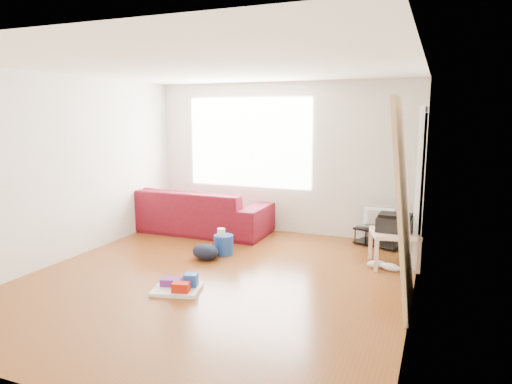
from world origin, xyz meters
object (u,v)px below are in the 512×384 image
at_px(backpack, 206,259).
at_px(tv_stand, 379,237).
at_px(side_table, 394,237).
at_px(cleaning_tray, 179,286).
at_px(bucket, 224,254).
at_px(sofa, 197,231).

bearing_deg(backpack, tv_stand, 54.12).
relative_size(side_table, backpack, 1.79).
relative_size(cleaning_tray, backpack, 1.54).
distance_m(side_table, bucket, 2.36).
bearing_deg(backpack, sofa, 141.17).
bearing_deg(bucket, side_table, 9.37).
xyz_separation_m(sofa, side_table, (3.31, -0.64, 0.39)).
bearing_deg(sofa, cleaning_tray, 115.10).
distance_m(side_table, backpack, 2.55).
xyz_separation_m(sofa, bucket, (1.01, -1.01, 0.00)).
bearing_deg(cleaning_tray, backpack, 103.21).
bearing_deg(backpack, bucket, 84.21).
bearing_deg(cleaning_tray, sofa, 115.10).
height_order(sofa, tv_stand, sofa).
relative_size(bucket, backpack, 0.71).
distance_m(tv_stand, side_table, 0.99).
height_order(side_table, cleaning_tray, side_table).
bearing_deg(sofa, backpack, 123.82).
distance_m(sofa, backpack, 1.58).
xyz_separation_m(cleaning_tray, backpack, (-0.27, 1.13, -0.06)).
bearing_deg(sofa, side_table, 169.12).
distance_m(bucket, cleaning_tray, 1.44).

